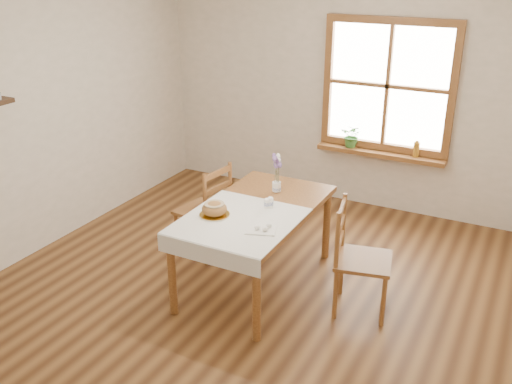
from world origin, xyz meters
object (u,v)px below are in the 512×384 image
bread_plate (215,215)px  chair_right (364,259)px  dining_table (256,217)px  flower_vase (277,187)px  chair_left (203,209)px

bread_plate → chair_right: bearing=16.4°
bread_plate → dining_table: bearing=54.3°
chair_right → bread_plate: chair_right is taller
dining_table → flower_vase: bearing=89.6°
chair_right → dining_table: bearing=79.9°
dining_table → bread_plate: bearing=-125.7°
dining_table → chair_left: bearing=159.4°
chair_right → chair_left: bearing=69.8°
dining_table → flower_vase: flower_vase is taller
chair_left → flower_vase: (0.74, 0.13, 0.32)m
chair_left → chair_right: 1.72m
chair_right → bread_plate: (-1.20, -0.35, 0.29)m
chair_right → bread_plate: 1.29m
dining_table → flower_vase: size_ratio=17.76×
chair_left → chair_right: chair_right is taller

